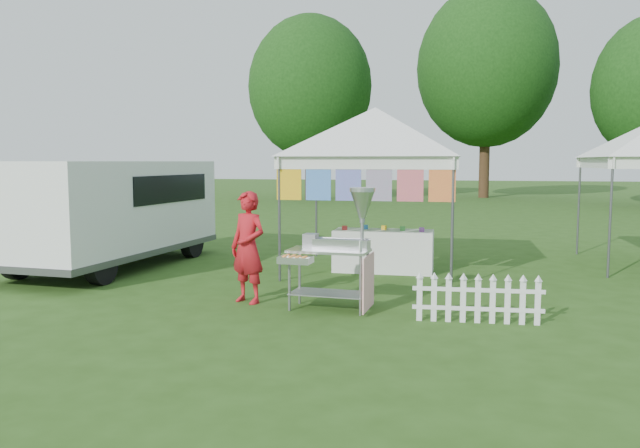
# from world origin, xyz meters

# --- Properties ---
(ground) EXTENTS (120.00, 120.00, 0.00)m
(ground) POSITION_xyz_m (0.00, 0.00, 0.00)
(ground) COLOR #294B15
(ground) RESTS_ON ground
(canopy_main) EXTENTS (4.24, 4.24, 3.45)m
(canopy_main) POSITION_xyz_m (0.00, 3.49, 2.99)
(canopy_main) COLOR #59595E
(canopy_main) RESTS_ON ground
(tree_left) EXTENTS (6.40, 6.40, 9.53)m
(tree_left) POSITION_xyz_m (-6.00, 24.00, 5.83)
(tree_left) COLOR #3E2116
(tree_left) RESTS_ON ground
(tree_mid) EXTENTS (7.60, 7.60, 11.52)m
(tree_mid) POSITION_xyz_m (3.00, 28.00, 7.14)
(tree_mid) COLOR #3E2116
(tree_mid) RESTS_ON ground
(donut_cart) EXTENTS (1.25, 0.78, 1.67)m
(donut_cart) POSITION_xyz_m (-0.03, 0.25, 0.98)
(donut_cart) COLOR gray
(donut_cart) RESTS_ON ground
(vendor) EXTENTS (0.69, 0.59, 1.60)m
(vendor) POSITION_xyz_m (-1.42, 0.44, 0.80)
(vendor) COLOR red
(vendor) RESTS_ON ground
(cargo_van) EXTENTS (2.32, 5.00, 2.02)m
(cargo_van) POSITION_xyz_m (-4.91, 2.89, 1.09)
(cargo_van) COLOR white
(cargo_van) RESTS_ON ground
(picket_fence) EXTENTS (1.62, 0.12, 0.56)m
(picket_fence) POSITION_xyz_m (1.76, -0.04, 0.29)
(picket_fence) COLOR white
(picket_fence) RESTS_ON ground
(display_table) EXTENTS (1.80, 0.70, 0.76)m
(display_table) POSITION_xyz_m (0.19, 3.38, 0.38)
(display_table) COLOR white
(display_table) RESTS_ON ground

